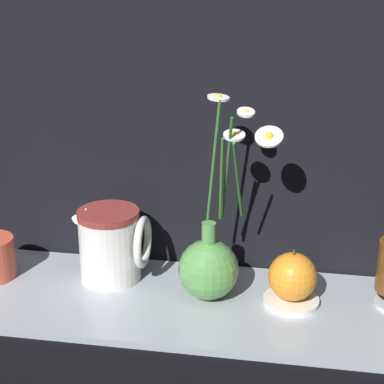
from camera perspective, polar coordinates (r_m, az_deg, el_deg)
ground_plane at (r=1.12m, az=-0.56°, el=-10.09°), size 6.00×6.00×0.00m
shelf at (r=1.12m, az=-0.56°, el=-9.83°), size 0.88×0.28×0.01m
vase_with_flowers at (r=1.09m, az=1.56°, el=-6.42°), size 0.17×0.10×0.35m
ceramic_pitcher at (r=1.16m, az=-7.18°, el=-4.43°), size 0.13×0.11×0.14m
saucer_plate at (r=1.11m, az=8.79°, el=-9.52°), size 0.09×0.09×0.01m
orange_fruit at (r=1.09m, az=8.92°, el=-7.44°), size 0.08×0.08×0.09m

